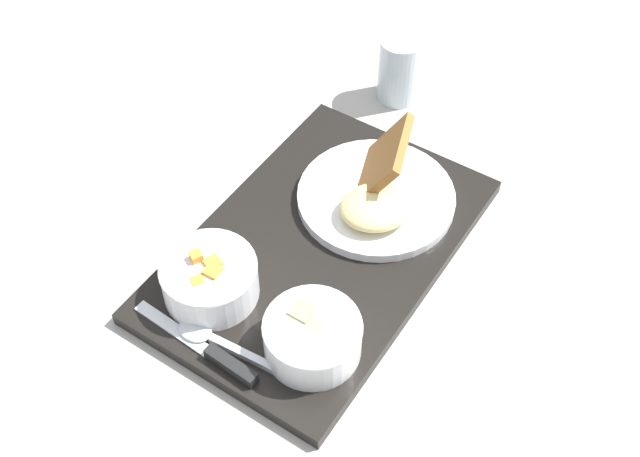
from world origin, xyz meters
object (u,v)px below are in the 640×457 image
object	(u,v)px
bowl_salad	(210,277)
plate_main	(376,195)
glass_water	(399,72)
bowl_soup	(312,335)
knife	(215,355)
spoon	(215,340)

from	to	relation	value
bowl_salad	plate_main	size ratio (longest dim) A/B	0.56
bowl_salad	glass_water	xyz separation A→B (m)	(0.45, -0.01, -0.00)
bowl_salad	glass_water	bearing A→B (deg)	-0.69
bowl_soup	knife	world-z (taller)	bowl_soup
bowl_salad	spoon	distance (m)	0.08
bowl_soup	knife	distance (m)	0.11
glass_water	spoon	bearing A→B (deg)	-175.42
knife	glass_water	bearing A→B (deg)	-80.04
spoon	glass_water	world-z (taller)	glass_water
bowl_soup	glass_water	xyz separation A→B (m)	(0.46, 0.14, -0.00)
spoon	glass_water	distance (m)	0.51
plate_main	glass_water	world-z (taller)	plate_main
bowl_soup	plate_main	size ratio (longest dim) A/B	0.54
knife	spoon	size ratio (longest dim) A/B	1.19
bowl_soup	spoon	xyz separation A→B (m)	(-0.05, 0.10, -0.02)
bowl_salad	bowl_soup	world-z (taller)	bowl_salad
plate_main	glass_water	bearing A→B (deg)	21.84
spoon	glass_water	size ratio (longest dim) A/B	1.45
glass_water	bowl_soup	bearing A→B (deg)	-163.00
spoon	glass_water	xyz separation A→B (m)	(0.51, 0.04, 0.02)
plate_main	glass_water	size ratio (longest dim) A/B	2.02
knife	bowl_soup	bearing A→B (deg)	-137.36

